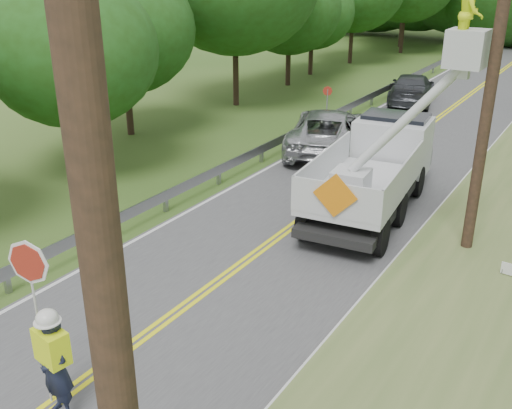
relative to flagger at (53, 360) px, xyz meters
The scene contains 9 objects.
ground 1.73m from the flagger, 105.91° to the left, with size 140.00×140.00×0.00m, color #274F15.
road 15.25m from the flagger, 91.29° to the left, with size 7.20×96.00×0.03m.
guardrail 16.70m from the flagger, 105.15° to the left, with size 0.18×48.00×0.77m.
flagger is the anchor object (origin of this frame).
bucket_truck 12.59m from the flagger, 84.09° to the left, with size 4.82×7.70×7.23m.
suv_silver 17.21m from the flagger, 99.37° to the left, with size 3.00×6.50×1.81m, color #AEB0B4.
suv_darkgrey 27.88m from the flagger, 95.52° to the left, with size 2.32×5.71×1.66m, color #3A3D42.
stop_sign_permanent 20.45m from the flagger, 102.19° to the left, with size 0.44×0.17×2.14m.
yard_sign 10.86m from the flagger, 56.48° to the left, with size 0.45×0.06×0.64m.
Camera 1 is at (7.73, -6.41, 7.60)m, focal length 41.12 mm.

